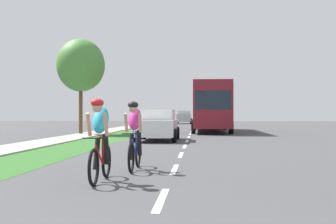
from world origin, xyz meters
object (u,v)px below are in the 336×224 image
at_px(cyclist_lead, 100,139).
at_px(pickup_blue, 208,119).
at_px(sedan_white, 158,125).
at_px(suv_silver, 184,117).
at_px(street_tree_near, 81,65).
at_px(cyclist_trailing, 135,135).
at_px(bus_maroon, 211,105).

xyz_separation_m(cyclist_lead, pickup_blue, (2.87, 40.01, 0.02)).
bearing_deg(sedan_white, pickup_blue, 83.74).
distance_m(pickup_blue, suv_silver, 11.19).
bearing_deg(cyclist_lead, sedan_white, 90.59).
xyz_separation_m(suv_silver, street_tree_near, (-5.61, -31.87, 3.52)).
bearing_deg(cyclist_lead, cyclist_trailing, 77.48).
height_order(sedan_white, suv_silver, suv_silver).
bearing_deg(cyclist_trailing, pickup_blue, 86.29).
xyz_separation_m(sedan_white, street_tree_near, (-5.64, 6.21, 3.70)).
distance_m(cyclist_trailing, pickup_blue, 38.33).
height_order(sedan_white, bus_maroon, bus_maroon).
bearing_deg(sedan_white, cyclist_trailing, -87.27).
xyz_separation_m(sedan_white, suv_silver, (-0.03, 38.08, 0.18)).
distance_m(sedan_white, pickup_blue, 27.47).
relative_size(cyclist_lead, pickup_blue, 0.34).
bearing_deg(pickup_blue, suv_silver, 105.71).
height_order(cyclist_trailing, pickup_blue, pickup_blue).
xyz_separation_m(cyclist_trailing, suv_silver, (-0.55, 49.02, 0.14)).
height_order(cyclist_trailing, street_tree_near, street_tree_near).
bearing_deg(bus_maroon, cyclist_lead, -96.55).
height_order(cyclist_trailing, bus_maroon, bus_maroon).
xyz_separation_m(cyclist_lead, cyclist_trailing, (0.39, 1.76, 0.00)).
relative_size(cyclist_trailing, suv_silver, 0.37).
relative_size(cyclist_lead, bus_maroon, 0.15).
bearing_deg(sedan_white, suv_silver, 90.05).
height_order(pickup_blue, street_tree_near, street_tree_near).
distance_m(bus_maroon, pickup_blue, 16.00).
height_order(suv_silver, street_tree_near, street_tree_near).
relative_size(cyclist_trailing, sedan_white, 0.40).
xyz_separation_m(sedan_white, bus_maroon, (2.89, 11.35, 1.21)).
bearing_deg(cyclist_trailing, cyclist_lead, -102.52).
bearing_deg(cyclist_trailing, street_tree_near, 109.76).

